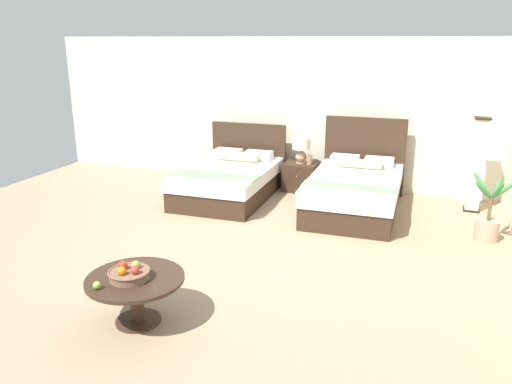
{
  "coord_description": "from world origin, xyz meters",
  "views": [
    {
      "loc": [
        2.06,
        -5.6,
        2.55
      ],
      "look_at": [
        -0.11,
        0.52,
        0.56
      ],
      "focal_mm": 35.2,
      "sensor_mm": 36.0,
      "label": 1
    }
  ],
  "objects_px": {
    "bed_near_corner": "(355,191)",
    "table_lamp": "(301,147)",
    "nightstand": "(300,177)",
    "floor_lamp_corner": "(477,165)",
    "bed_near_window": "(230,180)",
    "loose_apple": "(97,285)",
    "fruit_bowl": "(129,273)",
    "coffee_table": "(136,287)",
    "potted_palm": "(488,221)",
    "vase": "(309,160)"
  },
  "relations": [
    {
      "from": "nightstand",
      "to": "loose_apple",
      "type": "bearing_deg",
      "value": -96.13
    },
    {
      "from": "bed_near_window",
      "to": "nightstand",
      "type": "bearing_deg",
      "value": 36.75
    },
    {
      "from": "fruit_bowl",
      "to": "potted_palm",
      "type": "distance_m",
      "value": 4.65
    },
    {
      "from": "bed_near_window",
      "to": "loose_apple",
      "type": "xyz_separation_m",
      "value": [
        0.48,
        -4.18,
        0.2
      ]
    },
    {
      "from": "bed_near_window",
      "to": "loose_apple",
      "type": "bearing_deg",
      "value": -83.43
    },
    {
      "from": "nightstand",
      "to": "floor_lamp_corner",
      "type": "distance_m",
      "value": 2.81
    },
    {
      "from": "coffee_table",
      "to": "potted_palm",
      "type": "distance_m",
      "value": 4.6
    },
    {
      "from": "fruit_bowl",
      "to": "coffee_table",
      "type": "bearing_deg",
      "value": 58.13
    },
    {
      "from": "bed_near_corner",
      "to": "vase",
      "type": "distance_m",
      "value": 1.17
    },
    {
      "from": "nightstand",
      "to": "fruit_bowl",
      "type": "xyz_separation_m",
      "value": [
        -0.37,
        -4.67,
        0.27
      ]
    },
    {
      "from": "bed_near_corner",
      "to": "nightstand",
      "type": "bearing_deg",
      "value": 144.72
    },
    {
      "from": "floor_lamp_corner",
      "to": "potted_palm",
      "type": "relative_size",
      "value": 1.59
    },
    {
      "from": "table_lamp",
      "to": "coffee_table",
      "type": "bearing_deg",
      "value": -94.25
    },
    {
      "from": "nightstand",
      "to": "floor_lamp_corner",
      "type": "bearing_deg",
      "value": -2.89
    },
    {
      "from": "fruit_bowl",
      "to": "floor_lamp_corner",
      "type": "relative_size",
      "value": 0.26
    },
    {
      "from": "table_lamp",
      "to": "loose_apple",
      "type": "relative_size",
      "value": 6.08
    },
    {
      "from": "table_lamp",
      "to": "loose_apple",
      "type": "xyz_separation_m",
      "value": [
        -0.53,
        -4.95,
        -0.27
      ]
    },
    {
      "from": "nightstand",
      "to": "coffee_table",
      "type": "distance_m",
      "value": 4.64
    },
    {
      "from": "bed_near_window",
      "to": "floor_lamp_corner",
      "type": "distance_m",
      "value": 3.85
    },
    {
      "from": "nightstand",
      "to": "coffee_table",
      "type": "relative_size",
      "value": 0.62
    },
    {
      "from": "nightstand",
      "to": "vase",
      "type": "xyz_separation_m",
      "value": [
        0.17,
        -0.04,
        0.33
      ]
    },
    {
      "from": "loose_apple",
      "to": "coffee_table",
      "type": "bearing_deg",
      "value": 58.77
    },
    {
      "from": "bed_near_corner",
      "to": "loose_apple",
      "type": "xyz_separation_m",
      "value": [
        -1.59,
        -4.18,
        0.18
      ]
    },
    {
      "from": "table_lamp",
      "to": "potted_palm",
      "type": "height_order",
      "value": "table_lamp"
    },
    {
      "from": "bed_near_window",
      "to": "bed_near_corner",
      "type": "bearing_deg",
      "value": 0.17
    },
    {
      "from": "bed_near_corner",
      "to": "bed_near_window",
      "type": "bearing_deg",
      "value": -179.83
    },
    {
      "from": "potted_palm",
      "to": "fruit_bowl",
      "type": "bearing_deg",
      "value": -134.6
    },
    {
      "from": "coffee_table",
      "to": "table_lamp",
      "type": "bearing_deg",
      "value": 85.75
    },
    {
      "from": "table_lamp",
      "to": "fruit_bowl",
      "type": "relative_size",
      "value": 1.16
    },
    {
      "from": "coffee_table",
      "to": "fruit_bowl",
      "type": "height_order",
      "value": "fruit_bowl"
    },
    {
      "from": "nightstand",
      "to": "loose_apple",
      "type": "height_order",
      "value": "loose_apple"
    },
    {
      "from": "table_lamp",
      "to": "bed_near_corner",
      "type": "bearing_deg",
      "value": -36.0
    },
    {
      "from": "table_lamp",
      "to": "fruit_bowl",
      "type": "height_order",
      "value": "table_lamp"
    },
    {
      "from": "bed_near_corner",
      "to": "potted_palm",
      "type": "xyz_separation_m",
      "value": [
        1.83,
        -0.61,
        -0.06
      ]
    },
    {
      "from": "table_lamp",
      "to": "fruit_bowl",
      "type": "distance_m",
      "value": 4.71
    },
    {
      "from": "loose_apple",
      "to": "floor_lamp_corner",
      "type": "bearing_deg",
      "value": 55.44
    },
    {
      "from": "fruit_bowl",
      "to": "loose_apple",
      "type": "relative_size",
      "value": 5.26
    },
    {
      "from": "fruit_bowl",
      "to": "bed_near_window",
      "type": "bearing_deg",
      "value": 99.25
    },
    {
      "from": "bed_near_corner",
      "to": "floor_lamp_corner",
      "type": "relative_size",
      "value": 1.51
    },
    {
      "from": "floor_lamp_corner",
      "to": "loose_apple",
      "type": "bearing_deg",
      "value": -124.56
    },
    {
      "from": "nightstand",
      "to": "loose_apple",
      "type": "relative_size",
      "value": 7.68
    },
    {
      "from": "bed_near_window",
      "to": "table_lamp",
      "type": "distance_m",
      "value": 1.36
    },
    {
      "from": "floor_lamp_corner",
      "to": "potted_palm",
      "type": "xyz_separation_m",
      "value": [
        0.12,
        -1.22,
        -0.46
      ]
    },
    {
      "from": "fruit_bowl",
      "to": "floor_lamp_corner",
      "type": "height_order",
      "value": "floor_lamp_corner"
    },
    {
      "from": "table_lamp",
      "to": "floor_lamp_corner",
      "type": "xyz_separation_m",
      "value": [
        2.77,
        -0.16,
        -0.04
      ]
    },
    {
      "from": "vase",
      "to": "fruit_bowl",
      "type": "distance_m",
      "value": 4.66
    },
    {
      "from": "bed_near_corner",
      "to": "floor_lamp_corner",
      "type": "height_order",
      "value": "floor_lamp_corner"
    },
    {
      "from": "bed_near_corner",
      "to": "table_lamp",
      "type": "relative_size",
      "value": 4.95
    },
    {
      "from": "coffee_table",
      "to": "potted_palm",
      "type": "bearing_deg",
      "value": 45.25
    },
    {
      "from": "vase",
      "to": "loose_apple",
      "type": "distance_m",
      "value": 4.94
    }
  ]
}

